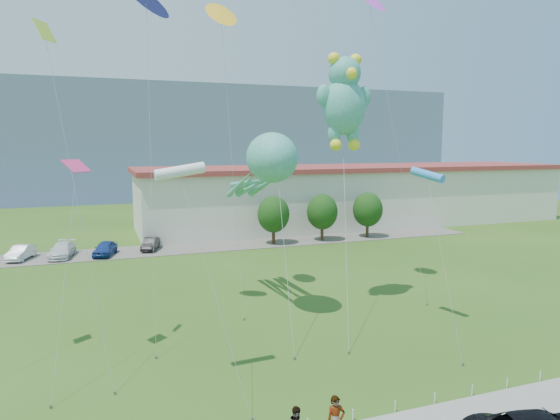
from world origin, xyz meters
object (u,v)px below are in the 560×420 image
Objects in this scene: parked_car_silver at (21,252)px; parked_car_white at (62,250)px; teddy_bear_kite at (344,100)px; warehouse at (357,195)px; parked_car_blue at (105,248)px; parked_car_black at (151,244)px; octopus_kite at (266,168)px.

parked_car_white is at bearing 12.44° from parked_car_silver.
teddy_bear_kite is at bearing -39.84° from parked_car_white.
parked_car_blue is (-33.92, -9.85, -3.35)m from warehouse.
parked_car_black is (4.57, 1.21, -0.08)m from parked_car_blue.
parked_car_black is at bearing 13.53° from parked_car_white.
parked_car_blue is at bearing -147.98° from parked_car_black.
parked_car_white is (3.70, -0.30, 0.03)m from parked_car_silver.
parked_car_white reaches higher than parked_car_silver.
warehouse reaches higher than parked_car_blue.
parked_car_black is 25.01m from octopus_kite.
teddy_bear_kite is at bearing -48.11° from parked_car_black.
parked_car_white is at bearing -159.04° from parked_car_black.
parked_car_white is at bearing -166.37° from warehouse.
parked_car_blue is 0.24× the size of teddy_bear_kite.
parked_car_black is at bearing 18.27° from parked_car_silver.
teddy_bear_kite reaches higher than parked_car_silver.
octopus_kite is (5.33, -22.74, 8.94)m from parked_car_black.
parked_car_white is at bearing 122.13° from octopus_kite.
warehouse is 39.19m from parked_car_white.
parked_car_silver is 0.24× the size of teddy_bear_kite.
parked_car_black is at bearing 103.20° from octopus_kite.
teddy_bear_kite is (-18.69, -31.87, 9.98)m from warehouse.
warehouse is 4.55× the size of octopus_kite.
octopus_kite is at bearing -59.57° from parked_car_black.
warehouse reaches higher than parked_car_white.
teddy_bear_kite reaches higher than parked_car_blue.
parked_car_black is at bearing -163.59° from warehouse.
warehouse is 14.63× the size of parked_car_blue.
warehouse reaches higher than parked_car_silver.
parked_car_blue is 0.31× the size of octopus_kite.
parked_car_blue is at bearing 0.67° from parked_car_white.
parked_car_black is (-29.35, -8.64, -3.43)m from warehouse.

